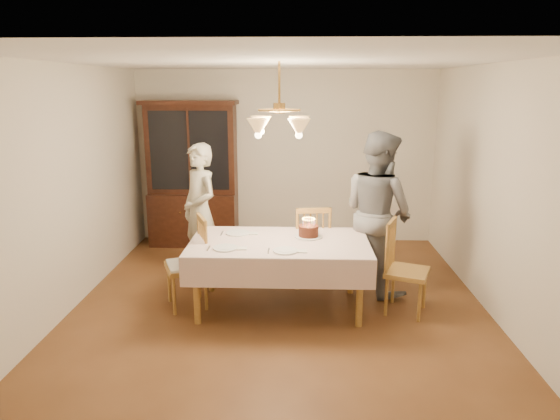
{
  "coord_description": "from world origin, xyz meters",
  "views": [
    {
      "loc": [
        0.19,
        -5.07,
        2.37
      ],
      "look_at": [
        0.0,
        0.2,
        1.05
      ],
      "focal_mm": 32.0,
      "sensor_mm": 36.0,
      "label": 1
    }
  ],
  "objects_px": {
    "chair_far_side": "(311,249)",
    "elderly_woman": "(200,211)",
    "dining_table": "(279,248)",
    "birthday_cake": "(308,232)",
    "china_hutch": "(193,177)"
  },
  "relations": [
    {
      "from": "chair_far_side",
      "to": "elderly_woman",
      "type": "bearing_deg",
      "value": 169.51
    },
    {
      "from": "elderly_woman",
      "to": "dining_table",
      "type": "bearing_deg",
      "value": 7.99
    },
    {
      "from": "birthday_cake",
      "to": "elderly_woman",
      "type": "bearing_deg",
      "value": 149.77
    },
    {
      "from": "dining_table",
      "to": "birthday_cake",
      "type": "relative_size",
      "value": 6.33
    },
    {
      "from": "dining_table",
      "to": "chair_far_side",
      "type": "relative_size",
      "value": 1.9
    },
    {
      "from": "chair_far_side",
      "to": "birthday_cake",
      "type": "distance_m",
      "value": 0.65
    },
    {
      "from": "dining_table",
      "to": "elderly_woman",
      "type": "bearing_deg",
      "value": 137.65
    },
    {
      "from": "chair_far_side",
      "to": "birthday_cake",
      "type": "bearing_deg",
      "value": -94.87
    },
    {
      "from": "dining_table",
      "to": "china_hutch",
      "type": "height_order",
      "value": "china_hutch"
    },
    {
      "from": "dining_table",
      "to": "elderly_woman",
      "type": "xyz_separation_m",
      "value": [
        -1.03,
        0.94,
        0.16
      ]
    },
    {
      "from": "elderly_woman",
      "to": "china_hutch",
      "type": "bearing_deg",
      "value": 155.54
    },
    {
      "from": "dining_table",
      "to": "china_hutch",
      "type": "relative_size",
      "value": 0.88
    },
    {
      "from": "chair_far_side",
      "to": "elderly_woman",
      "type": "height_order",
      "value": "elderly_woman"
    },
    {
      "from": "chair_far_side",
      "to": "birthday_cake",
      "type": "relative_size",
      "value": 3.33
    },
    {
      "from": "elderly_woman",
      "to": "birthday_cake",
      "type": "bearing_deg",
      "value": 20.11
    }
  ]
}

